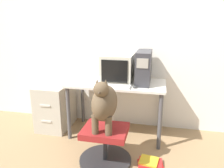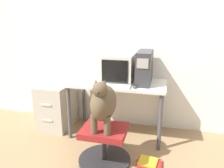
{
  "view_description": "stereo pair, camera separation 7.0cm",
  "coord_description": "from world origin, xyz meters",
  "px_view_note": "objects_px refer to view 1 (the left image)",
  "views": [
    {
      "loc": [
        0.55,
        -2.46,
        1.56
      ],
      "look_at": [
        0.0,
        0.02,
        0.83
      ],
      "focal_mm": 35.0,
      "sensor_mm": 36.0,
      "label": 1
    },
    {
      "loc": [
        0.62,
        -2.45,
        1.56
      ],
      "look_at": [
        0.0,
        0.02,
        0.83
      ],
      "focal_mm": 35.0,
      "sensor_mm": 36.0,
      "label": 2
    }
  ],
  "objects_px": {
    "pc_tower": "(144,67)",
    "filing_cabinet": "(56,106)",
    "crt_monitor": "(118,68)",
    "keyboard": "(112,86)",
    "book_stack_floor": "(150,163)",
    "office_chair": "(105,146)",
    "dog": "(104,103)"
  },
  "relations": [
    {
      "from": "filing_cabinet",
      "to": "book_stack_floor",
      "type": "xyz_separation_m",
      "value": [
        1.46,
        -0.66,
        -0.31
      ]
    },
    {
      "from": "dog",
      "to": "book_stack_floor",
      "type": "xyz_separation_m",
      "value": [
        0.51,
        0.07,
        -0.71
      ]
    },
    {
      "from": "keyboard",
      "to": "crt_monitor",
      "type": "bearing_deg",
      "value": 87.61
    },
    {
      "from": "crt_monitor",
      "to": "dog",
      "type": "height_order",
      "value": "crt_monitor"
    },
    {
      "from": "pc_tower",
      "to": "filing_cabinet",
      "type": "distance_m",
      "value": 1.45
    },
    {
      "from": "filing_cabinet",
      "to": "book_stack_floor",
      "type": "distance_m",
      "value": 1.63
    },
    {
      "from": "crt_monitor",
      "to": "dog",
      "type": "relative_size",
      "value": 0.74
    },
    {
      "from": "crt_monitor",
      "to": "pc_tower",
      "type": "xyz_separation_m",
      "value": [
        0.35,
        -0.02,
        0.03
      ]
    },
    {
      "from": "crt_monitor",
      "to": "book_stack_floor",
      "type": "bearing_deg",
      "value": -53.64
    },
    {
      "from": "crt_monitor",
      "to": "office_chair",
      "type": "distance_m",
      "value": 1.05
    },
    {
      "from": "keyboard",
      "to": "dog",
      "type": "height_order",
      "value": "dog"
    },
    {
      "from": "keyboard",
      "to": "pc_tower",
      "type": "bearing_deg",
      "value": 37.78
    },
    {
      "from": "office_chair",
      "to": "book_stack_floor",
      "type": "bearing_deg",
      "value": 4.69
    },
    {
      "from": "filing_cabinet",
      "to": "crt_monitor",
      "type": "bearing_deg",
      "value": 2.44
    },
    {
      "from": "keyboard",
      "to": "filing_cabinet",
      "type": "bearing_deg",
      "value": 164.39
    },
    {
      "from": "pc_tower",
      "to": "office_chair",
      "type": "distance_m",
      "value": 1.11
    },
    {
      "from": "pc_tower",
      "to": "filing_cabinet",
      "type": "bearing_deg",
      "value": -179.0
    },
    {
      "from": "pc_tower",
      "to": "keyboard",
      "type": "relative_size",
      "value": 1.08
    },
    {
      "from": "pc_tower",
      "to": "office_chair",
      "type": "relative_size",
      "value": 0.84
    },
    {
      "from": "office_chair",
      "to": "filing_cabinet",
      "type": "xyz_separation_m",
      "value": [
        -0.95,
        0.7,
        0.13
      ]
    },
    {
      "from": "crt_monitor",
      "to": "filing_cabinet",
      "type": "xyz_separation_m",
      "value": [
        -0.94,
        -0.04,
        -0.62
      ]
    },
    {
      "from": "keyboard",
      "to": "filing_cabinet",
      "type": "height_order",
      "value": "keyboard"
    },
    {
      "from": "crt_monitor",
      "to": "office_chair",
      "type": "xyz_separation_m",
      "value": [
        0.01,
        -0.74,
        -0.75
      ]
    },
    {
      "from": "crt_monitor",
      "to": "filing_cabinet",
      "type": "height_order",
      "value": "crt_monitor"
    },
    {
      "from": "office_chair",
      "to": "filing_cabinet",
      "type": "height_order",
      "value": "filing_cabinet"
    },
    {
      "from": "crt_monitor",
      "to": "keyboard",
      "type": "relative_size",
      "value": 0.95
    },
    {
      "from": "keyboard",
      "to": "book_stack_floor",
      "type": "bearing_deg",
      "value": -37.09
    },
    {
      "from": "dog",
      "to": "book_stack_floor",
      "type": "bearing_deg",
      "value": 7.61
    },
    {
      "from": "dog",
      "to": "book_stack_floor",
      "type": "relative_size",
      "value": 1.92
    },
    {
      "from": "dog",
      "to": "book_stack_floor",
      "type": "height_order",
      "value": "dog"
    },
    {
      "from": "crt_monitor",
      "to": "keyboard",
      "type": "distance_m",
      "value": 0.34
    },
    {
      "from": "dog",
      "to": "crt_monitor",
      "type": "bearing_deg",
      "value": 90.52
    }
  ]
}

